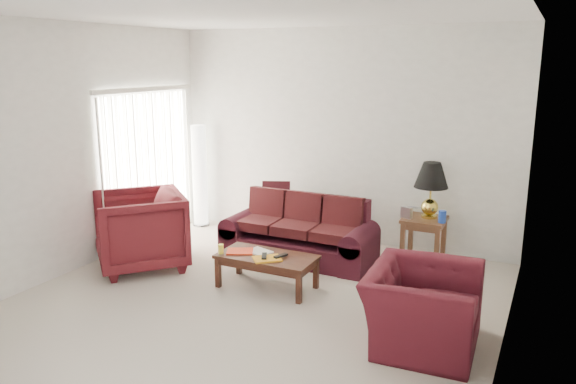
% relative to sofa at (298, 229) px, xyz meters
% --- Properties ---
extents(floor, '(5.00, 5.00, 0.00)m').
position_rel_sofa_xyz_m(floor, '(0.15, -1.46, -0.40)').
color(floor, beige).
rests_on(floor, ground).
extents(blinds, '(0.10, 2.00, 2.16)m').
position_rel_sofa_xyz_m(blinds, '(-2.27, -0.16, 0.68)').
color(blinds, silver).
rests_on(blinds, ground).
extents(sofa, '(2.00, 0.91, 0.81)m').
position_rel_sofa_xyz_m(sofa, '(0.00, 0.00, 0.00)').
color(sofa, black).
rests_on(sofa, ground).
extents(throw_pillow, '(0.44, 0.33, 0.41)m').
position_rel_sofa_xyz_m(throw_pillow, '(-0.67, 0.66, 0.25)').
color(throw_pillow, black).
rests_on(throw_pillow, sofa).
extents(end_table, '(0.56, 0.56, 0.58)m').
position_rel_sofa_xyz_m(end_table, '(1.48, 0.65, -0.11)').
color(end_table, '#4A3119').
rests_on(end_table, ground).
extents(table_lamp, '(0.57, 0.57, 0.72)m').
position_rel_sofa_xyz_m(table_lamp, '(1.53, 0.70, 0.53)').
color(table_lamp, gold).
rests_on(table_lamp, end_table).
extents(clock, '(0.16, 0.10, 0.15)m').
position_rel_sofa_xyz_m(clock, '(1.27, 0.54, 0.25)').
color(clock, silver).
rests_on(clock, end_table).
extents(blue_canister, '(0.10, 0.10, 0.15)m').
position_rel_sofa_xyz_m(blue_canister, '(1.72, 0.53, 0.25)').
color(blue_canister, navy).
rests_on(blue_canister, end_table).
extents(picture_frame, '(0.15, 0.18, 0.06)m').
position_rel_sofa_xyz_m(picture_frame, '(1.31, 0.80, 0.26)').
color(picture_frame, '#AEAFB3').
rests_on(picture_frame, end_table).
extents(floor_lamp, '(0.33, 0.33, 1.61)m').
position_rel_sofa_xyz_m(floor_lamp, '(-2.04, 0.74, 0.40)').
color(floor_lamp, white).
rests_on(floor_lamp, ground).
extents(armchair_left, '(1.48, 1.48, 0.97)m').
position_rel_sofa_xyz_m(armchair_left, '(-1.65, -1.13, 0.08)').
color(armchair_left, '#491116').
rests_on(armchair_left, ground).
extents(armchair_right, '(1.01, 1.14, 0.71)m').
position_rel_sofa_xyz_m(armchair_right, '(1.97, -1.56, -0.05)').
color(armchair_right, '#3F0E17').
rests_on(armchair_right, ground).
extents(coffee_table, '(1.24, 0.94, 0.39)m').
position_rel_sofa_xyz_m(coffee_table, '(0.08, -1.02, -0.21)').
color(coffee_table, black).
rests_on(coffee_table, ground).
extents(magazine_red, '(0.37, 0.34, 0.02)m').
position_rel_sofa_xyz_m(magazine_red, '(-0.25, -1.06, -0.00)').
color(magazine_red, red).
rests_on(magazine_red, coffee_table).
extents(magazine_white, '(0.32, 0.28, 0.02)m').
position_rel_sofa_xyz_m(magazine_white, '(-0.05, -0.97, -0.01)').
color(magazine_white, white).
rests_on(magazine_white, coffee_table).
extents(magazine_orange, '(0.38, 0.37, 0.02)m').
position_rel_sofa_xyz_m(magazine_orange, '(0.15, -1.14, -0.00)').
color(magazine_orange, orange).
rests_on(magazine_orange, coffee_table).
extents(remote_a, '(0.13, 0.18, 0.02)m').
position_rel_sofa_xyz_m(remote_a, '(0.10, -1.12, 0.02)').
color(remote_a, black).
rests_on(remote_a, coffee_table).
extents(remote_b, '(0.11, 0.19, 0.02)m').
position_rel_sofa_xyz_m(remote_b, '(0.26, -1.04, 0.02)').
color(remote_b, black).
rests_on(remote_b, coffee_table).
extents(yellow_glass, '(0.07, 0.07, 0.11)m').
position_rel_sofa_xyz_m(yellow_glass, '(-0.42, -1.19, 0.04)').
color(yellow_glass, yellow).
rests_on(yellow_glass, coffee_table).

